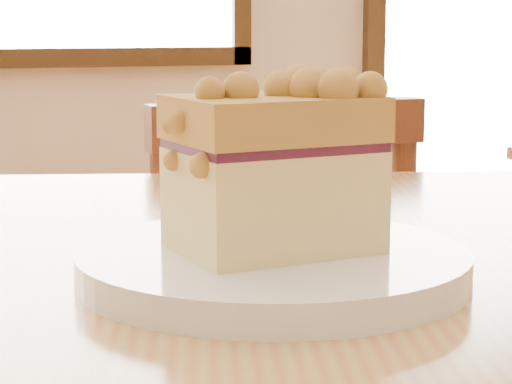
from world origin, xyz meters
The scene contains 2 objects.
plate centered at (-0.14, 0.28, 0.76)m, with size 0.24×0.24×0.02m.
cake_slice centered at (-0.14, 0.28, 0.82)m, with size 0.13×0.10×0.11m.
Camera 1 is at (-0.36, -0.28, 0.91)m, focal length 70.00 mm.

